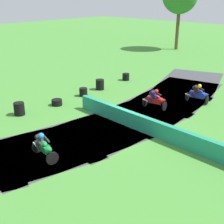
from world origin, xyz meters
TOP-DOWN VIEW (x-y plane):
  - ground_plane at (0.00, 0.00)m, footprint 120.00×120.00m
  - track_asphalt at (-0.90, 0.05)m, footprint 9.06×30.40m
  - safety_barrier at (5.49, -0.29)m, footprint 17.88×1.25m
  - motorcycle_lead_green at (0.08, -5.52)m, footprint 1.71×0.90m
  - motorcycle_chase_red at (0.07, 3.24)m, footprint 1.69×0.91m
  - motorcycle_trailing_blue at (1.56, 6.15)m, footprint 1.68×0.88m
  - tire_stack_mid_a at (-5.56, -3.35)m, footprint 0.66×0.66m
  - tire_stack_mid_b at (-5.24, -0.69)m, footprint 0.71×0.71m
  - tire_stack_far at (-5.39, 1.86)m, footprint 0.59×0.59m
  - tire_stack_extra_a at (-5.62, 3.83)m, footprint 0.65×0.65m
  - tire_stack_extra_b at (-5.86, 7.27)m, footprint 0.60×0.60m

SIDE VIEW (x-z plane):
  - ground_plane at x=0.00m, z-range 0.00..0.00m
  - track_asphalt at x=-0.90m, z-range 0.00..0.01m
  - tire_stack_mid_b at x=-5.24m, z-range 0.00..0.40m
  - tire_stack_extra_b at x=-5.86m, z-range 0.00..0.60m
  - tire_stack_far at x=-5.39m, z-range 0.00..0.60m
  - tire_stack_mid_a at x=-5.56m, z-range 0.00..0.80m
  - tire_stack_extra_a at x=-5.62m, z-range 0.00..0.80m
  - safety_barrier at x=5.49m, z-range 0.00..0.90m
  - motorcycle_lead_green at x=0.08m, z-range -0.06..1.37m
  - motorcycle_chase_red at x=0.07m, z-range -0.05..1.37m
  - motorcycle_trailing_blue at x=1.56m, z-range -0.05..1.37m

